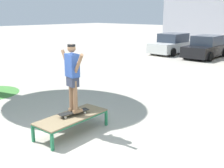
{
  "coord_description": "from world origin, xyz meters",
  "views": [
    {
      "loc": [
        4.54,
        -3.46,
        2.95
      ],
      "look_at": [
        -0.55,
        2.12,
        1.0
      ],
      "focal_mm": 43.93,
      "sensor_mm": 36.0,
      "label": 1
    }
  ],
  "objects_px": {
    "skateboard": "(74,112)",
    "car_black": "(206,47)",
    "car_white": "(172,44)",
    "skater": "(72,74)",
    "skate_box": "(72,118)"
  },
  "relations": [
    {
      "from": "car_black",
      "to": "skate_box",
      "type": "bearing_deg",
      "value": -78.9
    },
    {
      "from": "skate_box",
      "to": "skateboard",
      "type": "distance_m",
      "value": 0.14
    },
    {
      "from": "skateboard",
      "to": "car_black",
      "type": "xyz_separation_m",
      "value": [
        -2.77,
        14.06,
        0.15
      ]
    },
    {
      "from": "skater",
      "to": "skate_box",
      "type": "bearing_deg",
      "value": -86.98
    },
    {
      "from": "car_black",
      "to": "car_white",
      "type": "bearing_deg",
      "value": 175.77
    },
    {
      "from": "skater",
      "to": "car_white",
      "type": "relative_size",
      "value": 0.4
    },
    {
      "from": "skater",
      "to": "car_white",
      "type": "distance_m",
      "value": 15.32
    },
    {
      "from": "skateboard",
      "to": "car_black",
      "type": "bearing_deg",
      "value": 101.14
    },
    {
      "from": "skateboard",
      "to": "car_white",
      "type": "relative_size",
      "value": 0.2
    },
    {
      "from": "car_white",
      "to": "car_black",
      "type": "relative_size",
      "value": 0.99
    },
    {
      "from": "car_black",
      "to": "skateboard",
      "type": "bearing_deg",
      "value": -78.86
    },
    {
      "from": "skateboard",
      "to": "skater",
      "type": "relative_size",
      "value": 0.49
    },
    {
      "from": "skater",
      "to": "car_black",
      "type": "bearing_deg",
      "value": 101.14
    },
    {
      "from": "skate_box",
      "to": "car_white",
      "type": "bearing_deg",
      "value": 111.11
    },
    {
      "from": "skate_box",
      "to": "skateboard",
      "type": "relative_size",
      "value": 2.36
    }
  ]
}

